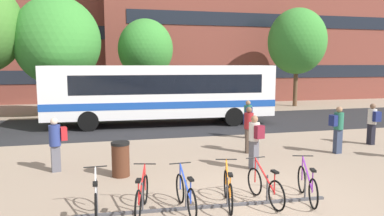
{
  "coord_description": "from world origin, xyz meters",
  "views": [
    {
      "loc": [
        -3.58,
        -7.64,
        3.33
      ],
      "look_at": [
        -0.54,
        5.06,
        1.68
      ],
      "focal_mm": 33.29,
      "sensor_mm": 36.0,
      "label": 1
    }
  ],
  "objects_px": {
    "parked_bicycle_red_4": "(265,187)",
    "commuter_maroon_pack_4": "(255,138)",
    "street_tree_2": "(297,41)",
    "parked_bicycle_red_1": "(142,196)",
    "parked_bicycle_blue_2": "(186,195)",
    "commuter_red_pack_5": "(56,141)",
    "commuter_navy_pack_6": "(248,116)",
    "street_tree_1": "(57,42)",
    "parked_bicycle_orange_3": "(228,190)",
    "commuter_navy_pack_3": "(373,121)",
    "commuter_navy_pack_1": "(338,126)",
    "trash_bin": "(121,159)",
    "commuter_navy_pack_0": "(249,126)",
    "parked_bicycle_purple_5": "(307,185)",
    "parked_bicycle_white_0": "(96,200)",
    "city_bus": "(160,92)",
    "street_tree_0": "(146,49)"
  },
  "relations": [
    {
      "from": "street_tree_1",
      "to": "parked_bicycle_red_4",
      "type": "bearing_deg",
      "value": -67.77
    },
    {
      "from": "commuter_navy_pack_1",
      "to": "parked_bicycle_blue_2",
      "type": "bearing_deg",
      "value": -158.4
    },
    {
      "from": "parked_bicycle_white_0",
      "to": "commuter_red_pack_5",
      "type": "bearing_deg",
      "value": 17.69
    },
    {
      "from": "parked_bicycle_red_1",
      "to": "parked_bicycle_orange_3",
      "type": "relative_size",
      "value": 0.99
    },
    {
      "from": "commuter_navy_pack_3",
      "to": "trash_bin",
      "type": "xyz_separation_m",
      "value": [
        -10.18,
        -1.78,
        -0.46
      ]
    },
    {
      "from": "parked_bicycle_blue_2",
      "to": "commuter_red_pack_5",
      "type": "relative_size",
      "value": 1.03
    },
    {
      "from": "commuter_navy_pack_0",
      "to": "commuter_navy_pack_6",
      "type": "bearing_deg",
      "value": 168.35
    },
    {
      "from": "city_bus",
      "to": "parked_bicycle_blue_2",
      "type": "bearing_deg",
      "value": 86.69
    },
    {
      "from": "commuter_maroon_pack_4",
      "to": "street_tree_0",
      "type": "relative_size",
      "value": 0.27
    },
    {
      "from": "parked_bicycle_red_1",
      "to": "trash_bin",
      "type": "distance_m",
      "value": 2.78
    },
    {
      "from": "parked_bicycle_orange_3",
      "to": "street_tree_0",
      "type": "relative_size",
      "value": 0.27
    },
    {
      "from": "city_bus",
      "to": "street_tree_1",
      "type": "height_order",
      "value": "street_tree_1"
    },
    {
      "from": "commuter_navy_pack_6",
      "to": "parked_bicycle_white_0",
      "type": "bearing_deg",
      "value": 149.76
    },
    {
      "from": "parked_bicycle_orange_3",
      "to": "commuter_navy_pack_3",
      "type": "distance_m",
      "value": 9.1
    },
    {
      "from": "parked_bicycle_red_4",
      "to": "trash_bin",
      "type": "distance_m",
      "value": 4.35
    },
    {
      "from": "parked_bicycle_purple_5",
      "to": "commuter_navy_pack_1",
      "type": "relative_size",
      "value": 0.95
    },
    {
      "from": "commuter_navy_pack_0",
      "to": "parked_bicycle_orange_3",
      "type": "bearing_deg",
      "value": -17.32
    },
    {
      "from": "city_bus",
      "to": "commuter_navy_pack_1",
      "type": "xyz_separation_m",
      "value": [
        5.45,
        -7.67,
        -0.76
      ]
    },
    {
      "from": "trash_bin",
      "to": "parked_bicycle_orange_3",
      "type": "bearing_deg",
      "value": -50.22
    },
    {
      "from": "city_bus",
      "to": "parked_bicycle_orange_3",
      "type": "bearing_deg",
      "value": 91.85
    },
    {
      "from": "commuter_navy_pack_1",
      "to": "commuter_navy_pack_6",
      "type": "height_order",
      "value": "commuter_navy_pack_1"
    },
    {
      "from": "parked_bicycle_purple_5",
      "to": "street_tree_2",
      "type": "bearing_deg",
      "value": -12.75
    },
    {
      "from": "city_bus",
      "to": "commuter_navy_pack_3",
      "type": "relative_size",
      "value": 7.15
    },
    {
      "from": "commuter_maroon_pack_4",
      "to": "trash_bin",
      "type": "height_order",
      "value": "commuter_maroon_pack_4"
    },
    {
      "from": "parked_bicycle_red_1",
      "to": "trash_bin",
      "type": "xyz_separation_m",
      "value": [
        -0.36,
        2.76,
        0.13
      ]
    },
    {
      "from": "parked_bicycle_orange_3",
      "to": "street_tree_2",
      "type": "distance_m",
      "value": 21.36
    },
    {
      "from": "commuter_navy_pack_0",
      "to": "parked_bicycle_red_4",
      "type": "bearing_deg",
      "value": -7.4
    },
    {
      "from": "parked_bicycle_purple_5",
      "to": "parked_bicycle_white_0",
      "type": "bearing_deg",
      "value": 103.41
    },
    {
      "from": "parked_bicycle_white_0",
      "to": "parked_bicycle_blue_2",
      "type": "bearing_deg",
      "value": -96.09
    },
    {
      "from": "commuter_navy_pack_6",
      "to": "street_tree_0",
      "type": "distance_m",
      "value": 11.3
    },
    {
      "from": "parked_bicycle_white_0",
      "to": "street_tree_1",
      "type": "xyz_separation_m",
      "value": [
        -2.56,
        15.72,
        4.26
      ]
    },
    {
      "from": "parked_bicycle_red_1",
      "to": "parked_bicycle_orange_3",
      "type": "xyz_separation_m",
      "value": [
        2.0,
        -0.07,
        0.0
      ]
    },
    {
      "from": "parked_bicycle_red_1",
      "to": "street_tree_1",
      "type": "relative_size",
      "value": 0.23
    },
    {
      "from": "parked_bicycle_red_1",
      "to": "commuter_navy_pack_1",
      "type": "height_order",
      "value": "commuter_navy_pack_1"
    },
    {
      "from": "trash_bin",
      "to": "street_tree_0",
      "type": "xyz_separation_m",
      "value": [
        2.34,
        14.42,
        3.76
      ]
    },
    {
      "from": "parked_bicycle_red_4",
      "to": "commuter_maroon_pack_4",
      "type": "height_order",
      "value": "commuter_maroon_pack_4"
    },
    {
      "from": "commuter_navy_pack_6",
      "to": "street_tree_1",
      "type": "height_order",
      "value": "street_tree_1"
    },
    {
      "from": "commuter_maroon_pack_4",
      "to": "commuter_navy_pack_1",
      "type": "bearing_deg",
      "value": -86.49
    },
    {
      "from": "commuter_navy_pack_0",
      "to": "commuter_navy_pack_6",
      "type": "height_order",
      "value": "commuter_navy_pack_0"
    },
    {
      "from": "parked_bicycle_blue_2",
      "to": "parked_bicycle_purple_5",
      "type": "height_order",
      "value": "same"
    },
    {
      "from": "parked_bicycle_red_1",
      "to": "parked_bicycle_blue_2",
      "type": "xyz_separation_m",
      "value": [
        0.97,
        -0.15,
        0.0
      ]
    },
    {
      "from": "parked_bicycle_red_1",
      "to": "street_tree_0",
      "type": "distance_m",
      "value": 17.73
    },
    {
      "from": "city_bus",
      "to": "parked_bicycle_orange_3",
      "type": "xyz_separation_m",
      "value": [
        -0.08,
        -11.36,
        -1.39
      ]
    },
    {
      "from": "commuter_red_pack_5",
      "to": "street_tree_2",
      "type": "bearing_deg",
      "value": -154.51
    },
    {
      "from": "commuter_maroon_pack_4",
      "to": "street_tree_1",
      "type": "bearing_deg",
      "value": 15.46
    },
    {
      "from": "parked_bicycle_red_1",
      "to": "street_tree_0",
      "type": "xyz_separation_m",
      "value": [
        1.98,
        17.18,
        3.89
      ]
    },
    {
      "from": "commuter_navy_pack_0",
      "to": "street_tree_1",
      "type": "height_order",
      "value": "street_tree_1"
    },
    {
      "from": "parked_bicycle_white_0",
      "to": "commuter_navy_pack_1",
      "type": "xyz_separation_m",
      "value": [
        8.53,
        3.6,
        0.63
      ]
    },
    {
      "from": "parked_bicycle_blue_2",
      "to": "parked_bicycle_purple_5",
      "type": "bearing_deg",
      "value": -93.74
    },
    {
      "from": "parked_bicycle_red_4",
      "to": "street_tree_2",
      "type": "xyz_separation_m",
      "value": [
        10.63,
        17.39,
        4.59
      ]
    }
  ]
}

